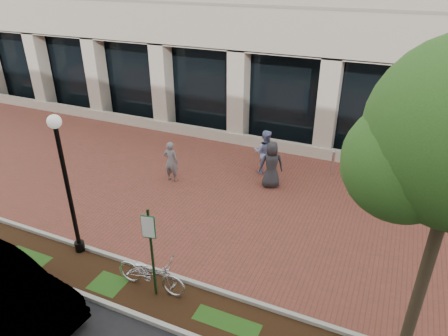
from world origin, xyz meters
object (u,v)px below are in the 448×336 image
at_px(pedestrian_left, 171,161).
at_px(bollard, 333,163).
at_px(lamppost, 66,180).
at_px(pedestrian_mid, 265,152).
at_px(pedestrian_right, 271,165).
at_px(parking_sign, 151,243).
at_px(locked_bicycle, 151,273).

bearing_deg(pedestrian_left, bollard, -154.60).
height_order(lamppost, pedestrian_left, lamppost).
bearing_deg(pedestrian_mid, lamppost, 54.23).
bearing_deg(lamppost, pedestrian_left, 86.89).
relative_size(pedestrian_left, pedestrian_mid, 0.89).
height_order(pedestrian_right, bollard, pedestrian_right).
distance_m(parking_sign, bollard, 8.88).
distance_m(locked_bicycle, bollard, 8.74).
relative_size(pedestrian_right, bollard, 1.72).
relative_size(parking_sign, pedestrian_mid, 1.41).
distance_m(parking_sign, pedestrian_right, 6.58).
bearing_deg(parking_sign, pedestrian_right, 68.70).
height_order(parking_sign, bollard, parking_sign).
relative_size(locked_bicycle, pedestrian_mid, 1.08).
relative_size(lamppost, pedestrian_right, 2.32).
height_order(parking_sign, locked_bicycle, parking_sign).
distance_m(lamppost, bollard, 9.86).
bearing_deg(lamppost, pedestrian_mid, 64.32).
distance_m(parking_sign, pedestrian_mid, 7.47).
bearing_deg(bollard, pedestrian_mid, -159.92).
distance_m(lamppost, pedestrian_mid, 7.73).
height_order(pedestrian_left, bollard, pedestrian_left).
height_order(lamppost, pedestrian_right, lamppost).
bearing_deg(pedestrian_left, pedestrian_right, -165.94).
relative_size(parking_sign, lamppost, 0.61).
distance_m(locked_bicycle, pedestrian_mid, 7.31).
bearing_deg(parking_sign, lamppost, 155.39).
xyz_separation_m(lamppost, bollard, (5.80, 7.76, -1.83)).
relative_size(pedestrian_left, bollard, 1.54).
height_order(parking_sign, pedestrian_right, parking_sign).
bearing_deg(parking_sign, pedestrian_left, 103.35).
relative_size(parking_sign, pedestrian_left, 1.58).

